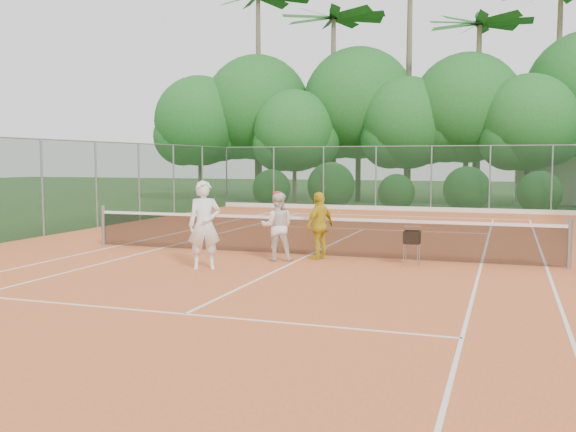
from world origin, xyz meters
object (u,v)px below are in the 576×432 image
object	(u,v)px
player_white	(204,225)
ball_hopper	(412,238)
player_yellow	(320,226)
player_center_grp	(277,226)

from	to	relation	value
player_white	ball_hopper	xyz separation A→B (m)	(4.18, 1.92, -0.34)
player_yellow	ball_hopper	xyz separation A→B (m)	(2.22, -0.24, -0.18)
player_white	player_yellow	distance (m)	2.93
player_white	player_yellow	world-z (taller)	player_white
player_white	player_yellow	size ratio (longest dim) A/B	1.19
player_white	player_center_grp	world-z (taller)	player_white
player_center_grp	ball_hopper	distance (m)	3.12
player_center_grp	ball_hopper	xyz separation A→B (m)	(3.10, 0.29, -0.19)
player_center_grp	player_yellow	distance (m)	1.03
player_white	ball_hopper	bearing A→B (deg)	-3.00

